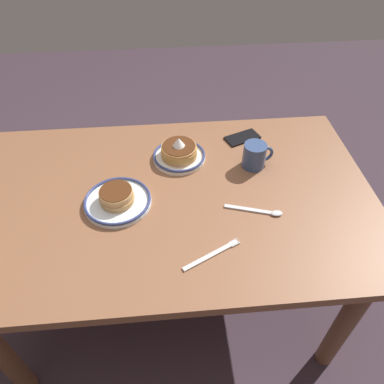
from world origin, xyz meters
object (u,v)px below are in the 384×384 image
Objects in this scene: plate_center_pancakes at (118,199)px; fork_near at (213,255)px; cell_phone at (243,138)px; tea_spoon at (262,211)px; coffee_mug at (256,155)px; plate_near_main at (180,153)px.

fork_near is (-0.30, 0.25, -0.02)m from plate_center_pancakes.
cell_phone is 0.75× the size of tea_spoon.
coffee_mug is 0.46m from fork_near.
plate_near_main is 1.10× the size of fork_near.
tea_spoon is (-0.19, -0.16, 0.00)m from fork_near.
cell_phone is at bearing -91.97° from tea_spoon.
cell_phone is 0.62m from fork_near.
plate_near_main is 0.32m from plate_center_pancakes.
coffee_mug is at bearing 71.30° from cell_phone.
coffee_mug reaches higher than plate_center_pancakes.
plate_near_main is 1.08× the size of tea_spoon.
plate_center_pancakes is 1.94× the size of coffee_mug.
tea_spoon is (-0.49, 0.08, -0.02)m from plate_center_pancakes.
plate_center_pancakes is at bearing -9.70° from tea_spoon.
coffee_mug reaches higher than tea_spoon.
coffee_mug is 0.64× the size of fork_near.
fork_near is 0.25m from tea_spoon.
tea_spoon is at bearing 170.30° from plate_center_pancakes.
plate_center_pancakes is at bearing 11.99° from cell_phone.
coffee_mug is at bearing 166.87° from plate_near_main.
plate_near_main reaches higher than cell_phone.
coffee_mug is at bearing -95.77° from tea_spoon.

